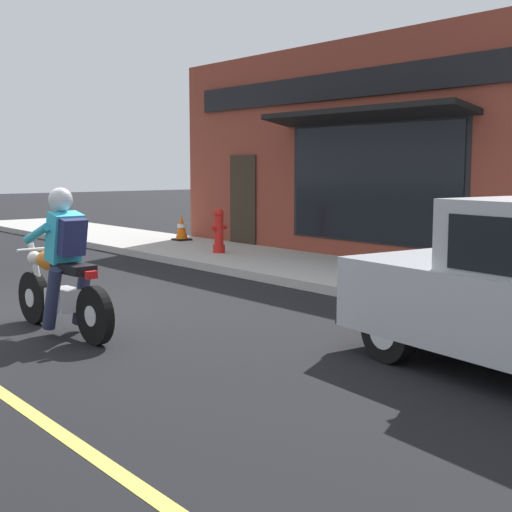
{
  "coord_description": "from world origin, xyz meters",
  "views": [
    {
      "loc": [
        -3.74,
        -8.82,
        1.84
      ],
      "look_at": [
        0.74,
        -3.3,
        0.95
      ],
      "focal_mm": 50.0,
      "sensor_mm": 36.0,
      "label": 1
    }
  ],
  "objects": [
    {
      "name": "ground_plane",
      "position": [
        0.0,
        0.0,
        0.0
      ],
      "size": [
        80.0,
        80.0,
        0.0
      ],
      "primitive_type": "plane",
      "color": "black"
    },
    {
      "name": "sidewalk_curb",
      "position": [
        4.76,
        3.0,
        0.07
      ],
      "size": [
        2.6,
        22.0,
        0.14
      ],
      "primitive_type": "cube",
      "color": "#ADAAA3",
      "rests_on": "ground"
    },
    {
      "name": "storefront_building",
      "position": [
        6.29,
        1.05,
        2.11
      ],
      "size": [
        1.25,
        9.41,
        4.2
      ],
      "color": "brown",
      "rests_on": "ground"
    },
    {
      "name": "motorcycle_with_rider",
      "position": [
        -0.51,
        -1.46,
        0.68
      ],
      "size": [
        0.58,
        2.02,
        1.62
      ],
      "color": "black",
      "rests_on": "ground"
    },
    {
      "name": "fire_hydrant",
      "position": [
        4.58,
        2.59,
        0.57
      ],
      "size": [
        0.36,
        0.24,
        0.88
      ],
      "color": "red",
      "rests_on": "sidewalk_curb"
    },
    {
      "name": "traffic_cone",
      "position": [
        5.33,
        5.09,
        0.43
      ],
      "size": [
        0.36,
        0.36,
        0.6
      ],
      "color": "black",
      "rests_on": "sidewalk_curb"
    }
  ]
}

